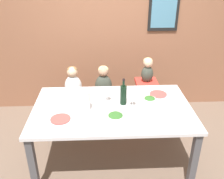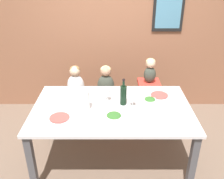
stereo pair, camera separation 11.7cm
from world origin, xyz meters
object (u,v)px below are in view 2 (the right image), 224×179
object	(u,v)px
chair_right_highchair	(148,92)
dinner_plate_back_left	(77,93)
person_baby_right	(150,69)
dinner_plate_back_right	(159,95)
person_child_left	(76,82)
wine_glass_far	(107,91)
chair_far_left	(77,101)
person_child_center	(106,82)
dinner_plate_front_left	(59,118)
wine_glass_near	(133,96)
salad_bowl_large	(114,117)
salad_bowl_small	(150,101)
wine_bottle	(123,95)
chair_far_center	(106,101)
paper_towel_roll	(85,100)

from	to	relation	value
chair_right_highchair	dinner_plate_back_left	world-z (taller)	dinner_plate_back_left
person_baby_right	dinner_plate_back_right	xyz separation A→B (m)	(0.05, -0.50, -0.13)
person_child_left	wine_glass_far	xyz separation A→B (m)	(0.46, -0.64, 0.18)
chair_right_highchair	person_baby_right	size ratio (longest dim) A/B	1.95
chair_far_left	person_child_center	xyz separation A→B (m)	(0.43, 0.00, 0.31)
person_baby_right	person_child_center	bearing A→B (deg)	-179.96
person_baby_right	dinner_plate_front_left	distance (m)	1.47
wine_glass_near	dinner_plate_front_left	bearing A→B (deg)	-163.12
dinner_plate_back_right	wine_glass_far	bearing A→B (deg)	-167.85
person_child_left	salad_bowl_large	distance (m)	1.18
chair_far_left	person_child_center	world-z (taller)	person_child_center
salad_bowl_small	wine_glass_near	bearing A→B (deg)	-165.02
wine_glass_near	salad_bowl_large	bearing A→B (deg)	-126.54
chair_right_highchair	person_baby_right	xyz separation A→B (m)	(-0.00, 0.00, 0.36)
salad_bowl_small	dinner_plate_back_left	size ratio (longest dim) A/B	0.70
person_child_left	dinner_plate_front_left	xyz separation A→B (m)	(-0.03, -1.00, 0.05)
wine_glass_far	wine_bottle	bearing A→B (deg)	-20.32
dinner_plate_front_left	chair_right_highchair	bearing A→B (deg)	42.94
person_child_left	wine_glass_near	world-z (taller)	person_child_left
chair_far_center	wine_glass_near	bearing A→B (deg)	-67.51
dinner_plate_front_left	wine_bottle	bearing A→B (deg)	23.47
person_child_left	wine_glass_near	xyz separation A→B (m)	(0.74, -0.76, 0.18)
wine_bottle	wine_glass_far	bearing A→B (deg)	159.68
wine_glass_near	wine_glass_far	world-z (taller)	same
wine_glass_near	paper_towel_roll	bearing A→B (deg)	-173.31
chair_far_left	wine_bottle	size ratio (longest dim) A/B	1.49
paper_towel_roll	wine_glass_far	world-z (taller)	paper_towel_roll
salad_bowl_large	dinner_plate_back_left	world-z (taller)	salad_bowl_large
person_child_center	dinner_plate_back_right	bearing A→B (deg)	-36.99
person_baby_right	wine_glass_far	distance (m)	0.86
dinner_plate_back_left	person_baby_right	bearing A→B (deg)	24.97
wine_bottle	dinner_plate_back_right	bearing A→B (deg)	24.38
salad_bowl_large	dinner_plate_back_left	distance (m)	0.75
person_child_left	person_baby_right	size ratio (longest dim) A/B	1.32
chair_right_highchair	wine_glass_far	distance (m)	0.93
person_child_center	dinner_plate_back_right	size ratio (longest dim) A/B	2.25
chair_far_left	dinner_plate_back_left	bearing A→B (deg)	-80.39
wine_glass_far	person_child_center	bearing A→B (deg)	92.95
person_baby_right	dinner_plate_front_left	size ratio (longest dim) A/B	1.70
wine_bottle	wine_glass_near	distance (m)	0.12
chair_far_left	person_child_left	size ratio (longest dim) A/B	0.99
person_child_center	wine_glass_near	size ratio (longest dim) A/B	2.56
paper_towel_roll	salad_bowl_large	distance (m)	0.39
chair_far_left	person_baby_right	size ratio (longest dim) A/B	1.32
person_child_center	salad_bowl_large	bearing A→B (deg)	-84.18
chair_right_highchair	dinner_plate_back_right	distance (m)	0.55
chair_far_left	dinner_plate_front_left	distance (m)	1.06
chair_right_highchair	person_child_center	bearing A→B (deg)	179.91
person_child_center	paper_towel_roll	world-z (taller)	paper_towel_roll
salad_bowl_small	wine_glass_far	bearing A→B (deg)	171.57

